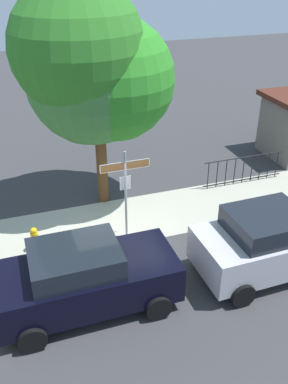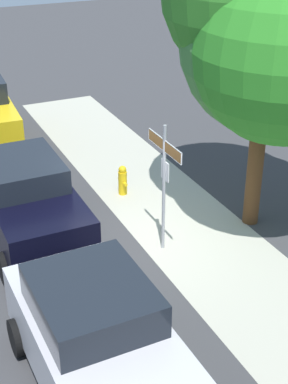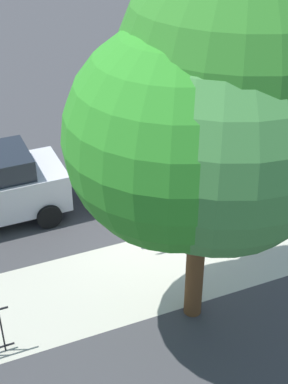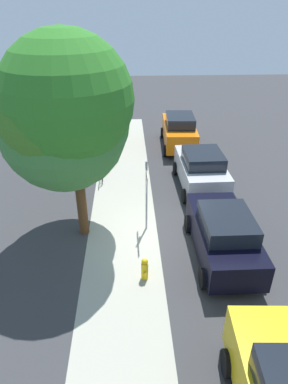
# 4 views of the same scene
# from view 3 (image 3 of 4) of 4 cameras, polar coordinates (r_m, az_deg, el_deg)

# --- Properties ---
(ground_plane) EXTENTS (60.00, 60.00, 0.00)m
(ground_plane) POSITION_cam_3_polar(r_m,az_deg,el_deg) (13.54, 1.04, -4.52)
(ground_plane) COLOR #38383A
(sidewalk_strip) EXTENTS (24.00, 2.60, 0.00)m
(sidewalk_strip) POSITION_cam_3_polar(r_m,az_deg,el_deg) (12.05, -5.27, -10.06)
(sidewalk_strip) COLOR #AAA897
(sidewalk_strip) RESTS_ON ground_plane
(street_sign) EXTENTS (1.43, 0.07, 2.83)m
(street_sign) POSITION_cam_3_polar(r_m,az_deg,el_deg) (12.02, -0.19, 1.27)
(street_sign) COLOR #9EA0A5
(street_sign) RESTS_ON ground_plane
(shade_tree) EXTENTS (4.91, 4.28, 7.11)m
(shade_tree) POSITION_cam_3_polar(r_m,az_deg,el_deg) (8.94, 7.84, 8.38)
(shade_tree) COLOR brown
(shade_tree) RESTS_ON ground_plane
(car_black) EXTENTS (4.23, 2.00, 1.79)m
(car_black) POSITION_cam_3_polar(r_m,az_deg,el_deg) (15.09, 2.22, 3.62)
(car_black) COLOR black
(car_black) RESTS_ON ground_plane
(fire_hydrant) EXTENTS (0.42, 0.22, 0.78)m
(fire_hydrant) POSITION_cam_3_polar(r_m,az_deg,el_deg) (13.79, 10.43, -2.41)
(fire_hydrant) COLOR yellow
(fire_hydrant) RESTS_ON ground_plane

